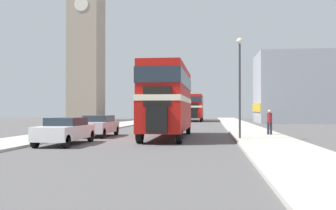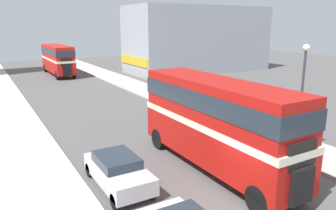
{
  "view_description": "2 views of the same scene",
  "coord_description": "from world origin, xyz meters",
  "px_view_note": "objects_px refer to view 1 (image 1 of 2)",
  "views": [
    {
      "loc": [
        3.66,
        -20.31,
        1.77
      ],
      "look_at": [
        0.96,
        3.07,
        2.08
      ],
      "focal_mm": 40.0,
      "sensor_mm": 36.0,
      "label": 1
    },
    {
      "loc": [
        -8.48,
        -8.62,
        6.93
      ],
      "look_at": [
        0.96,
        7.58,
        2.26
      ],
      "focal_mm": 35.0,
      "sensor_mm": 36.0,
      "label": 2
    }
  ],
  "objects_px": {
    "car_parked_mid": "(98,125)",
    "car_parked_near": "(66,130)",
    "double_decker_bus": "(168,96)",
    "street_lamp": "(240,72)",
    "pedestrian_walking": "(269,120)",
    "church_tower": "(86,11)",
    "bus_distant": "(195,106)"
  },
  "relations": [
    {
      "from": "car_parked_mid",
      "to": "car_parked_near",
      "type": "bearing_deg",
      "value": -89.56
    },
    {
      "from": "double_decker_bus",
      "to": "car_parked_mid",
      "type": "bearing_deg",
      "value": 171.18
    },
    {
      "from": "car_parked_near",
      "to": "street_lamp",
      "type": "relative_size",
      "value": 0.75
    },
    {
      "from": "pedestrian_walking",
      "to": "church_tower",
      "type": "relative_size",
      "value": 0.05
    },
    {
      "from": "double_decker_bus",
      "to": "bus_distant",
      "type": "xyz_separation_m",
      "value": [
        0.19,
        35.02,
        -0.18
      ]
    },
    {
      "from": "car_parked_near",
      "to": "church_tower",
      "type": "xyz_separation_m",
      "value": [
        -13.74,
        43.19,
        17.97
      ]
    },
    {
      "from": "car_parked_mid",
      "to": "pedestrian_walking",
      "type": "distance_m",
      "value": 11.42
    },
    {
      "from": "double_decker_bus",
      "to": "street_lamp",
      "type": "xyz_separation_m",
      "value": [
        4.36,
        -1.24,
        1.33
      ]
    },
    {
      "from": "car_parked_mid",
      "to": "church_tower",
      "type": "height_order",
      "value": "church_tower"
    },
    {
      "from": "double_decker_bus",
      "to": "bus_distant",
      "type": "bearing_deg",
      "value": 89.7
    },
    {
      "from": "car_parked_mid",
      "to": "pedestrian_walking",
      "type": "relative_size",
      "value": 2.49
    },
    {
      "from": "bus_distant",
      "to": "church_tower",
      "type": "distance_m",
      "value": 24.91
    },
    {
      "from": "street_lamp",
      "to": "car_parked_mid",
      "type": "bearing_deg",
      "value": 167.76
    },
    {
      "from": "bus_distant",
      "to": "double_decker_bus",
      "type": "bearing_deg",
      "value": -90.3
    },
    {
      "from": "car_parked_mid",
      "to": "street_lamp",
      "type": "height_order",
      "value": "street_lamp"
    },
    {
      "from": "car_parked_near",
      "to": "church_tower",
      "type": "relative_size",
      "value": 0.12
    },
    {
      "from": "car_parked_mid",
      "to": "street_lamp",
      "type": "distance_m",
      "value": 9.84
    },
    {
      "from": "street_lamp",
      "to": "church_tower",
      "type": "xyz_separation_m",
      "value": [
        -22.78,
        39.42,
        14.74
      ]
    },
    {
      "from": "church_tower",
      "to": "pedestrian_walking",
      "type": "bearing_deg",
      "value": -55.14
    },
    {
      "from": "double_decker_bus",
      "to": "car_parked_near",
      "type": "xyz_separation_m",
      "value": [
        -4.68,
        -5.01,
        -1.9
      ]
    },
    {
      "from": "car_parked_near",
      "to": "car_parked_mid",
      "type": "height_order",
      "value": "car_parked_mid"
    },
    {
      "from": "car_parked_near",
      "to": "church_tower",
      "type": "distance_m",
      "value": 48.75
    },
    {
      "from": "car_parked_near",
      "to": "street_lamp",
      "type": "bearing_deg",
      "value": 22.61
    },
    {
      "from": "pedestrian_walking",
      "to": "street_lamp",
      "type": "xyz_separation_m",
      "value": [
        -2.22,
        -3.52,
        2.9
      ]
    },
    {
      "from": "car_parked_near",
      "to": "street_lamp",
      "type": "height_order",
      "value": "street_lamp"
    },
    {
      "from": "bus_distant",
      "to": "pedestrian_walking",
      "type": "bearing_deg",
      "value": -78.94
    },
    {
      "from": "car_parked_near",
      "to": "pedestrian_walking",
      "type": "bearing_deg",
      "value": 32.9
    },
    {
      "from": "car_parked_near",
      "to": "double_decker_bus",
      "type": "bearing_deg",
      "value": 46.9
    },
    {
      "from": "car_parked_near",
      "to": "pedestrian_walking",
      "type": "distance_m",
      "value": 13.43
    },
    {
      "from": "street_lamp",
      "to": "church_tower",
      "type": "relative_size",
      "value": 0.16
    },
    {
      "from": "double_decker_bus",
      "to": "street_lamp",
      "type": "bearing_deg",
      "value": -15.84
    },
    {
      "from": "double_decker_bus",
      "to": "street_lamp",
      "type": "relative_size",
      "value": 1.69
    }
  ]
}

